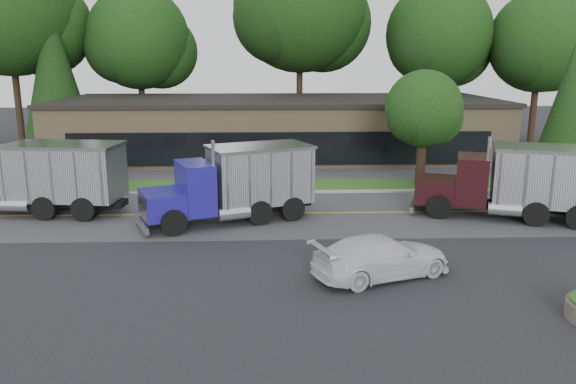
% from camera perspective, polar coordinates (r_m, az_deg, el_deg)
% --- Properties ---
extents(ground, '(140.00, 140.00, 0.00)m').
position_cam_1_polar(ground, '(18.28, -5.53, -9.87)').
color(ground, '#2D2D32').
rests_on(ground, ground).
extents(road, '(60.00, 8.00, 0.02)m').
position_cam_1_polar(road, '(26.78, -4.42, -2.25)').
color(road, '#525257').
rests_on(road, ground).
extents(center_line, '(60.00, 0.12, 0.01)m').
position_cam_1_polar(center_line, '(26.78, -4.42, -2.25)').
color(center_line, gold).
rests_on(center_line, ground).
extents(curb, '(60.00, 0.30, 0.12)m').
position_cam_1_polar(curb, '(30.84, -4.12, -0.14)').
color(curb, '#9E9E99').
rests_on(curb, ground).
extents(grass_verge, '(60.00, 3.40, 0.03)m').
position_cam_1_polar(grass_verge, '(32.59, -4.01, 0.60)').
color(grass_verge, '#304D1A').
rests_on(grass_verge, ground).
extents(far_parking, '(60.00, 7.00, 0.02)m').
position_cam_1_polar(far_parking, '(37.48, -3.77, 2.30)').
color(far_parking, '#525257').
rests_on(far_parking, ground).
extents(strip_mall, '(32.00, 12.00, 4.00)m').
position_cam_1_polar(strip_mall, '(43.09, -0.91, 6.47)').
color(strip_mall, '#98805D').
rests_on(strip_mall, ground).
extents(tree_far_a, '(11.78, 11.09, 16.80)m').
position_cam_1_polar(tree_far_a, '(53.32, -26.28, 15.87)').
color(tree_far_a, '#382619').
rests_on(tree_far_a, ground).
extents(tree_far_b, '(9.33, 8.78, 13.30)m').
position_cam_1_polar(tree_far_b, '(52.06, -14.74, 14.40)').
color(tree_far_b, '#382619').
rests_on(tree_far_b, ground).
extents(tree_far_c, '(12.24, 11.52, 17.46)m').
position_cam_1_polar(tree_far_c, '(51.16, 1.42, 17.82)').
color(tree_far_c, '#382619').
rests_on(tree_far_c, ground).
extents(tree_far_d, '(9.68, 9.11, 13.81)m').
position_cam_1_polar(tree_far_d, '(52.12, 15.18, 14.72)').
color(tree_far_d, '#382619').
rests_on(tree_far_d, ground).
extents(tree_far_e, '(9.00, 8.47, 12.83)m').
position_cam_1_polar(tree_far_e, '(53.12, 24.28, 13.32)').
color(tree_far_e, '#382619').
rests_on(tree_far_e, ground).
extents(evergreen_left, '(5.19, 5.19, 11.78)m').
position_cam_1_polar(evergreen_left, '(49.81, -22.68, 11.56)').
color(evergreen_left, '#382619').
rests_on(evergreen_left, ground).
extents(evergreen_right, '(3.57, 3.57, 8.12)m').
position_cam_1_polar(evergreen_right, '(39.65, 26.63, 8.03)').
color(evergreen_right, '#382619').
rests_on(evergreen_right, ground).
extents(tree_verge, '(4.65, 4.37, 6.63)m').
position_cam_1_polar(tree_verge, '(33.19, 13.69, 7.87)').
color(tree_verge, '#382619').
rests_on(tree_verge, ground).
extents(dump_truck_red, '(9.11, 3.64, 3.36)m').
position_cam_1_polar(dump_truck_red, '(28.89, -23.85, 1.48)').
color(dump_truck_red, black).
rests_on(dump_truck_red, ground).
extents(dump_truck_blue, '(8.00, 5.15, 3.36)m').
position_cam_1_polar(dump_truck_blue, '(25.41, -5.10, 1.07)').
color(dump_truck_blue, black).
rests_on(dump_truck_blue, ground).
extents(dump_truck_maroon, '(8.58, 5.04, 3.36)m').
position_cam_1_polar(dump_truck_maroon, '(27.69, 22.57, 1.12)').
color(dump_truck_maroon, black).
rests_on(dump_truck_maroon, ground).
extents(rally_car, '(5.23, 3.61, 1.41)m').
position_cam_1_polar(rally_car, '(19.30, 9.48, -6.47)').
color(rally_car, silver).
rests_on(rally_car, ground).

